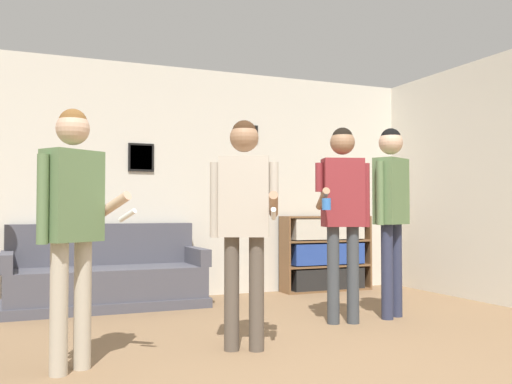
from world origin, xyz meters
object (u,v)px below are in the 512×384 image
Objects in this scene: couch at (106,280)px; person_player_foreground_left at (72,210)px; person_player_foreground_center at (244,208)px; drinking_cup at (343,212)px; person_watcher_holding_cup at (343,201)px; person_spectator_near_bookshelf at (391,199)px; bookshelf at (326,253)px.

person_player_foreground_left reaches higher than couch.
person_player_foreground_center reaches higher than drinking_cup.
person_player_foreground_left is 0.94× the size of person_watcher_holding_cup.
person_watcher_holding_cup reaches higher than couch.
person_spectator_near_bookshelf is at bearing -34.11° from couch.
drinking_cup is at bearing 46.51° from person_player_foreground_center.
couch is 1.13× the size of person_spectator_near_bookshelf.
couch is 19.84× the size of drinking_cup.
person_spectator_near_bookshelf reaches higher than person_watcher_holding_cup.
bookshelf is 3.26m from person_player_foreground_center.
person_player_foreground_left is at bearing -103.04° from couch.
person_watcher_holding_cup is (1.18, 0.57, 0.07)m from person_player_foreground_center.
person_watcher_holding_cup is 0.98× the size of person_spectator_near_bookshelf.
person_spectator_near_bookshelf is 1.92m from drinking_cup.
couch is 3.02m from person_spectator_near_bookshelf.
person_player_foreground_left is at bearing -166.29° from person_spectator_near_bookshelf.
bookshelf is 2.18m from person_watcher_holding_cup.
person_watcher_holding_cup is at bearing 15.51° from person_player_foreground_left.
person_watcher_holding_cup is (-0.90, -1.88, 0.63)m from bookshelf.
drinking_cup reaches higher than bookshelf.
couch is 1.23× the size of person_player_foreground_left.
person_spectator_near_bookshelf is (1.75, 0.63, 0.09)m from person_player_foreground_center.
person_watcher_holding_cup is at bearing -174.11° from person_spectator_near_bookshelf.
bookshelf is 0.58m from drinking_cup.
person_player_foreground_center reaches higher than person_player_foreground_left.
bookshelf reaches higher than couch.
person_watcher_holding_cup is (2.38, 0.66, 0.08)m from person_player_foreground_left.
person_player_foreground_center is (1.20, 0.09, 0.01)m from person_player_foreground_left.
person_player_foreground_left is (-3.28, -2.54, 0.55)m from bookshelf.
bookshelf is at bearing 79.74° from person_spectator_near_bookshelf.
person_player_foreground_center is (0.66, -2.26, 0.74)m from couch.
person_player_foreground_left is 0.99× the size of person_player_foreground_center.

